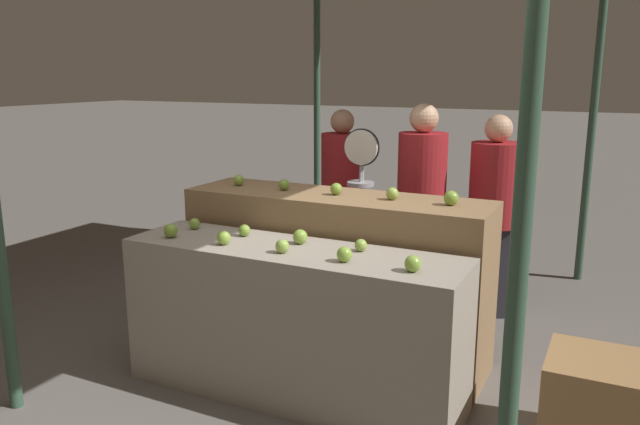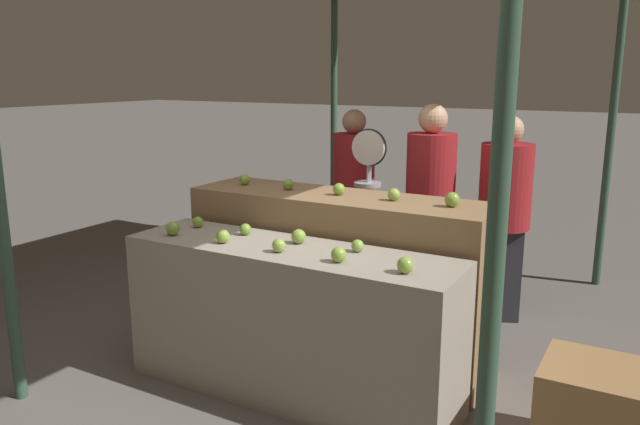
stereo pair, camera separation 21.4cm
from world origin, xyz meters
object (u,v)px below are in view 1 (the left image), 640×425
person_customer_left (342,187)px  person_customer_right (494,204)px  person_vendor_at_scale (421,197)px  wooden_crate_side (595,405)px  produce_scale (361,184)px

person_customer_left → person_customer_right: (1.34, -0.15, -0.00)m
person_vendor_at_scale → wooden_crate_side: (1.35, -1.37, -0.70)m
produce_scale → person_customer_right: person_customer_right is taller
produce_scale → person_vendor_at_scale: 0.50m
person_vendor_at_scale → wooden_crate_side: bearing=129.1°
person_customer_left → person_customer_right: size_ratio=1.00×
produce_scale → person_customer_left: (-0.47, 0.70, -0.17)m
produce_scale → person_vendor_at_scale: bearing=41.9°
person_vendor_at_scale → person_customer_left: bearing=-29.6°
person_customer_right → wooden_crate_side: bearing=93.2°
person_vendor_at_scale → wooden_crate_side: person_vendor_at_scale is taller
produce_scale → wooden_crate_side: bearing=-31.3°
produce_scale → person_customer_right: 1.04m
person_vendor_at_scale → person_customer_left: size_ratio=1.05×
wooden_crate_side → person_customer_right: bearing=118.1°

